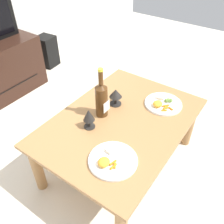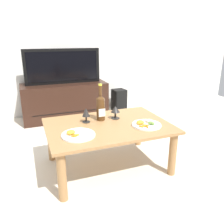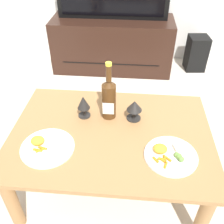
{
  "view_description": "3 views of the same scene",
  "coord_description": "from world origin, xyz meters",
  "px_view_note": "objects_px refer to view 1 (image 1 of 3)",
  "views": [
    {
      "loc": [
        -1.03,
        -0.65,
        1.51
      ],
      "look_at": [
        -0.05,
        0.04,
        0.52
      ],
      "focal_mm": 39.21,
      "sensor_mm": 36.0,
      "label": 1
    },
    {
      "loc": [
        -0.68,
        -1.86,
        1.2
      ],
      "look_at": [
        0.05,
        0.02,
        0.54
      ],
      "focal_mm": 36.96,
      "sensor_mm": 36.0,
      "label": 2
    },
    {
      "loc": [
        0.1,
        -1.04,
        1.41
      ],
      "look_at": [
        0.0,
        0.06,
        0.53
      ],
      "focal_mm": 41.14,
      "sensor_mm": 36.0,
      "label": 3
    }
  ],
  "objects_px": {
    "dining_table": "(121,128)",
    "goblet_left": "(89,116)",
    "dinner_plate_left": "(112,160)",
    "dinner_plate_right": "(163,103)",
    "goblet_right": "(116,94)",
    "wine_bottle": "(101,98)",
    "floor_speaker": "(47,51)"
  },
  "relations": [
    {
      "from": "floor_speaker",
      "to": "dinner_plate_left",
      "type": "bearing_deg",
      "value": -127.68
    },
    {
      "from": "floor_speaker",
      "to": "dinner_plate_right",
      "type": "bearing_deg",
      "value": -110.57
    },
    {
      "from": "wine_bottle",
      "to": "goblet_right",
      "type": "distance_m",
      "value": 0.16
    },
    {
      "from": "goblet_right",
      "to": "dinner_plate_left",
      "type": "bearing_deg",
      "value": -147.63
    },
    {
      "from": "floor_speaker",
      "to": "goblet_right",
      "type": "height_order",
      "value": "goblet_right"
    },
    {
      "from": "dining_table",
      "to": "dinner_plate_left",
      "type": "relative_size",
      "value": 4.01
    },
    {
      "from": "dining_table",
      "to": "wine_bottle",
      "type": "height_order",
      "value": "wine_bottle"
    },
    {
      "from": "wine_bottle",
      "to": "dinner_plate_right",
      "type": "bearing_deg",
      "value": -41.14
    },
    {
      "from": "dining_table",
      "to": "dinner_plate_right",
      "type": "relative_size",
      "value": 4.17
    },
    {
      "from": "dining_table",
      "to": "dinner_plate_right",
      "type": "height_order",
      "value": "dinner_plate_right"
    },
    {
      "from": "dinner_plate_left",
      "to": "dinner_plate_right",
      "type": "bearing_deg",
      "value": -0.14
    },
    {
      "from": "goblet_right",
      "to": "wine_bottle",
      "type": "bearing_deg",
      "value": 175.62
    },
    {
      "from": "wine_bottle",
      "to": "dinner_plate_left",
      "type": "bearing_deg",
      "value": -135.29
    },
    {
      "from": "floor_speaker",
      "to": "goblet_right",
      "type": "bearing_deg",
      "value": -119.65
    },
    {
      "from": "floor_speaker",
      "to": "goblet_left",
      "type": "xyz_separation_m",
      "value": [
        -0.95,
        -1.47,
        0.34
      ]
    },
    {
      "from": "dining_table",
      "to": "dinner_plate_left",
      "type": "xyz_separation_m",
      "value": [
        -0.32,
        -0.15,
        0.08
      ]
    },
    {
      "from": "wine_bottle",
      "to": "goblet_right",
      "type": "xyz_separation_m",
      "value": [
        0.15,
        -0.01,
        -0.05
      ]
    },
    {
      "from": "goblet_right",
      "to": "dinner_plate_right",
      "type": "height_order",
      "value": "goblet_right"
    },
    {
      "from": "goblet_left",
      "to": "dining_table",
      "type": "bearing_deg",
      "value": -37.29
    },
    {
      "from": "dining_table",
      "to": "floor_speaker",
      "type": "xyz_separation_m",
      "value": [
        0.78,
        1.6,
        -0.18
      ]
    },
    {
      "from": "goblet_left",
      "to": "wine_bottle",
      "type": "bearing_deg",
      "value": 4.38
    },
    {
      "from": "dining_table",
      "to": "wine_bottle",
      "type": "xyz_separation_m",
      "value": [
        -0.02,
        0.14,
        0.21
      ]
    },
    {
      "from": "wine_bottle",
      "to": "goblet_left",
      "type": "distance_m",
      "value": 0.15
    },
    {
      "from": "dining_table",
      "to": "goblet_right",
      "type": "bearing_deg",
      "value": 46.68
    },
    {
      "from": "dinner_plate_left",
      "to": "dinner_plate_right",
      "type": "distance_m",
      "value": 0.63
    },
    {
      "from": "wine_bottle",
      "to": "dinner_plate_left",
      "type": "relative_size",
      "value": 1.27
    },
    {
      "from": "dinner_plate_left",
      "to": "dinner_plate_right",
      "type": "relative_size",
      "value": 1.04
    },
    {
      "from": "wine_bottle",
      "to": "goblet_right",
      "type": "bearing_deg",
      "value": -4.38
    },
    {
      "from": "dinner_plate_left",
      "to": "dinner_plate_right",
      "type": "height_order",
      "value": "same"
    },
    {
      "from": "goblet_right",
      "to": "dinner_plate_right",
      "type": "xyz_separation_m",
      "value": [
        0.19,
        -0.28,
        -0.07
      ]
    },
    {
      "from": "floor_speaker",
      "to": "dinner_plate_right",
      "type": "relative_size",
      "value": 1.38
    },
    {
      "from": "dining_table",
      "to": "goblet_left",
      "type": "distance_m",
      "value": 0.27
    }
  ]
}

